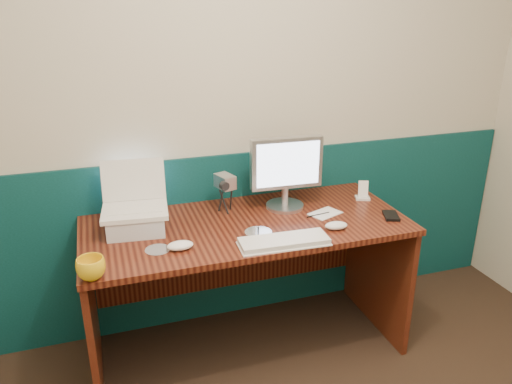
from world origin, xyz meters
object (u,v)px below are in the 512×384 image
object	(u,v)px
laptop	(133,188)
camcorder	(225,192)
desk	(247,288)
mug	(91,268)
monitor	(285,174)
keyboard	(284,242)

from	to	relation	value
laptop	camcorder	distance (m)	0.49
laptop	desk	bearing A→B (deg)	-2.29
mug	camcorder	xyz separation A→B (m)	(0.68, 0.48, 0.06)
mug	camcorder	bearing A→B (deg)	35.29
desk	monitor	distance (m)	0.63
keyboard	camcorder	bearing A→B (deg)	112.19
desk	laptop	world-z (taller)	laptop
laptop	camcorder	size ratio (longest dim) A/B	1.40
desk	laptop	distance (m)	0.80
keyboard	mug	world-z (taller)	mug
monitor	mug	xyz separation A→B (m)	(-0.99, -0.44, -0.14)
desk	laptop	xyz separation A→B (m)	(-0.53, 0.08, 0.59)
keyboard	laptop	bearing A→B (deg)	153.51
monitor	mug	distance (m)	1.09
monitor	mug	world-z (taller)	monitor
mug	keyboard	bearing A→B (deg)	2.48
laptop	monitor	size ratio (longest dim) A/B	0.81
monitor	camcorder	xyz separation A→B (m)	(-0.31, 0.04, -0.08)
camcorder	keyboard	bearing A→B (deg)	-88.80
keyboard	camcorder	size ratio (longest dim) A/B	1.86
monitor	camcorder	world-z (taller)	monitor
keyboard	monitor	bearing A→B (deg)	71.28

